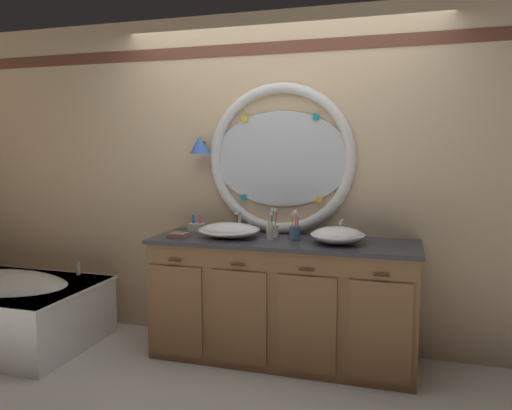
# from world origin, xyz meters

# --- Properties ---
(ground_plane) EXTENTS (14.00, 14.00, 0.00)m
(ground_plane) POSITION_xyz_m (0.00, 0.00, 0.00)
(ground_plane) COLOR silver
(back_wall_assembly) EXTENTS (6.40, 0.26, 2.60)m
(back_wall_assembly) POSITION_xyz_m (0.00, 0.58, 1.32)
(back_wall_assembly) COLOR #D6B78E
(back_wall_assembly) RESTS_ON ground_plane
(vanity_counter) EXTENTS (1.94, 0.63, 0.90)m
(vanity_counter) POSITION_xyz_m (0.11, 0.25, 0.45)
(vanity_counter) COLOR olive
(vanity_counter) RESTS_ON ground_plane
(bathtub) EXTENTS (1.48, 0.98, 0.59)m
(bathtub) POSITION_xyz_m (-2.10, -0.09, 0.30)
(bathtub) COLOR white
(bathtub) RESTS_ON ground_plane
(sink_basin_left) EXTENTS (0.46, 0.46, 0.11)m
(sink_basin_left) POSITION_xyz_m (-0.29, 0.23, 0.95)
(sink_basin_left) COLOR white
(sink_basin_left) RESTS_ON vanity_counter
(sink_basin_right) EXTENTS (0.38, 0.38, 0.12)m
(sink_basin_right) POSITION_xyz_m (0.52, 0.23, 0.96)
(sink_basin_right) COLOR white
(sink_basin_right) RESTS_ON vanity_counter
(faucet_set_left) EXTENTS (0.20, 0.12, 0.18)m
(faucet_set_left) POSITION_xyz_m (-0.29, 0.47, 0.96)
(faucet_set_left) COLOR silver
(faucet_set_left) RESTS_ON vanity_counter
(faucet_set_right) EXTENTS (0.22, 0.15, 0.14)m
(faucet_set_right) POSITION_xyz_m (0.52, 0.46, 0.96)
(faucet_set_right) COLOR silver
(faucet_set_right) RESTS_ON vanity_counter
(toothbrush_holder_left) EXTENTS (0.09, 0.09, 0.22)m
(toothbrush_holder_left) POSITION_xyz_m (0.01, 0.36, 0.95)
(toothbrush_holder_left) COLOR white
(toothbrush_holder_left) RESTS_ON vanity_counter
(toothbrush_holder_right) EXTENTS (0.09, 0.09, 0.22)m
(toothbrush_holder_right) POSITION_xyz_m (0.20, 0.27, 0.96)
(toothbrush_holder_right) COLOR slate
(toothbrush_holder_right) RESTS_ON vanity_counter
(soap_dispenser) EXTENTS (0.05, 0.06, 0.14)m
(soap_dispenser) POSITION_xyz_m (0.02, 0.24, 0.96)
(soap_dispenser) COLOR #EFE5C6
(soap_dispenser) RESTS_ON vanity_counter
(folded_hand_towel) EXTENTS (0.14, 0.13, 0.03)m
(folded_hand_towel) POSITION_xyz_m (-0.66, 0.14, 0.91)
(folded_hand_towel) COLOR #936B56
(folded_hand_towel) RESTS_ON vanity_counter
(toiletry_basket) EXTENTS (0.12, 0.09, 0.13)m
(toiletry_basket) POSITION_xyz_m (-0.65, 0.47, 0.93)
(toiletry_basket) COLOR beige
(toiletry_basket) RESTS_ON vanity_counter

